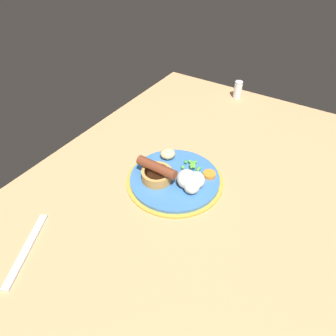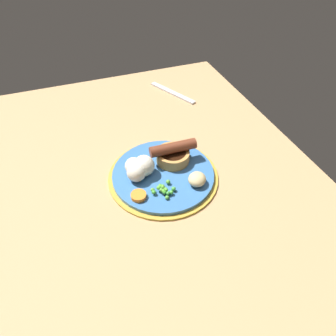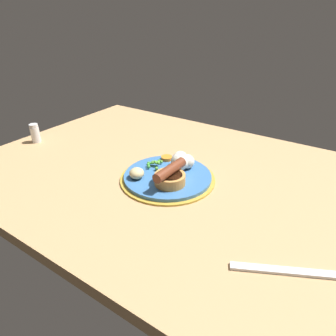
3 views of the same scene
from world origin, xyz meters
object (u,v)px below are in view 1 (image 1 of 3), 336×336
Objects in this scene: potato_chunk_0 at (168,154)px; dinner_plate at (175,179)px; carrot_slice_4 at (209,174)px; cauliflower_floret at (191,181)px; salt_shaker at (238,90)px; sausage_pudding at (157,173)px; pea_pile at (192,165)px; fork at (27,249)px.

dinner_plate is at bearing -135.03° from potato_chunk_0.
cauliflower_floret is at bearing 162.31° from carrot_slice_4.
salt_shaker reaches higher than potato_chunk_0.
salt_shaker reaches higher than cauliflower_floret.
sausage_pudding is 13.68cm from carrot_slice_4.
carrot_slice_4 is at bearing -54.53° from dinner_plate.
pea_pile is 7.65cm from potato_chunk_0.
dinner_plate is 5.04× the size of pea_pile.
fork is (-33.11, 20.59, -3.32)cm from cauliflower_floret.
dinner_plate is 3.98× the size of salt_shaker.
sausage_pudding is at bearing 102.24° from cauliflower_floret.
cauliflower_floret is at bearing 14.10° from sausage_pudding.
sausage_pudding reaches higher than fork.
dinner_plate is 7.75× the size of carrot_slice_4.
potato_chunk_0 is at bearing 89.16° from pea_pile.
pea_pile is (8.68, -5.39, -1.18)cm from sausage_pudding.
sausage_pudding is 10.29cm from pea_pile.
sausage_pudding reaches higher than potato_chunk_0.
salt_shaker is (45.89, 11.15, 1.25)cm from carrot_slice_4.
potato_chunk_0 is at bearing -39.97° from fork.
sausage_pudding reaches higher than cauliflower_floret.
pea_pile reaches higher than fork.
potato_chunk_0 is 13.10cm from carrot_slice_4.
cauliflower_floret is at bearing -153.28° from pea_pile.
cauliflower_floret reaches higher than pea_pile.
pea_pile is at bearing -49.85° from fork.
potato_chunk_0 is at bearing 44.97° from dinner_plate.
carrot_slice_4 is 45.46cm from fork.
fork is (-39.88, 17.18, -2.05)cm from pea_pile.
salt_shaker is at bearing 13.66° from carrot_slice_4.
sausage_pudding is 3.36× the size of carrot_slice_4.
sausage_pudding is 9.00cm from cauliflower_floret.
cauliflower_floret is (-1.11, -5.28, 3.05)cm from dinner_plate.
cauliflower_floret is at bearing -58.43° from fork.
fork is 2.84× the size of salt_shaker.
pea_pile is 43.48cm from fork.
salt_shaker is (51.08, 3.86, 2.56)cm from dinner_plate.
potato_chunk_0 is 41.19cm from fork.
sausage_pudding is at bearing -179.63° from salt_shaker.
dinner_plate is 2.31× the size of sausage_pudding.
carrot_slice_4 is 0.51× the size of salt_shaker.
fork is (-31.20, 11.79, -3.23)cm from sausage_pudding.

